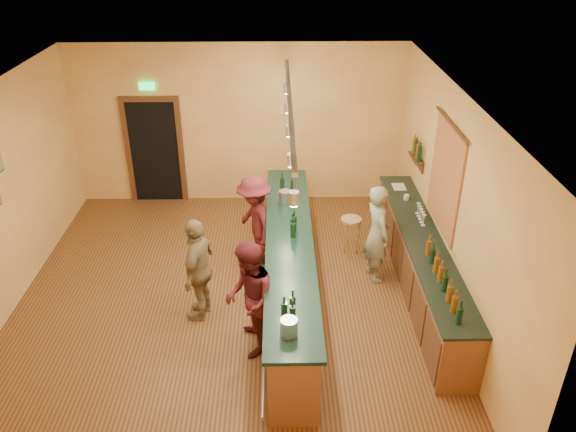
{
  "coord_description": "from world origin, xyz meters",
  "views": [
    {
      "loc": [
        0.77,
        -7.07,
        5.3
      ],
      "look_at": [
        0.91,
        0.2,
        1.35
      ],
      "focal_mm": 35.0,
      "sensor_mm": 36.0,
      "label": 1
    }
  ],
  "objects_px": {
    "back_counter": "(421,264)",
    "customer_a": "(249,299)",
    "bartender": "(377,233)",
    "customer_b": "(199,269)",
    "bar_stool": "(351,226)",
    "tasting_bar": "(289,265)",
    "customer_c": "(255,221)"
  },
  "relations": [
    {
      "from": "customer_a",
      "to": "customer_c",
      "type": "bearing_deg",
      "value": 173.88
    },
    {
      "from": "tasting_bar",
      "to": "customer_b",
      "type": "bearing_deg",
      "value": -164.3
    },
    {
      "from": "back_counter",
      "to": "bartender",
      "type": "distance_m",
      "value": 0.82
    },
    {
      "from": "bartender",
      "to": "customer_c",
      "type": "relative_size",
      "value": 1.03
    },
    {
      "from": "customer_b",
      "to": "customer_c",
      "type": "distance_m",
      "value": 1.6
    },
    {
      "from": "tasting_bar",
      "to": "customer_b",
      "type": "distance_m",
      "value": 1.37
    },
    {
      "from": "back_counter",
      "to": "customer_b",
      "type": "xyz_separation_m",
      "value": [
        -3.35,
        -0.55,
        0.32
      ]
    },
    {
      "from": "customer_b",
      "to": "bar_stool",
      "type": "height_order",
      "value": "customer_b"
    },
    {
      "from": "customer_b",
      "to": "bartender",
      "type": "bearing_deg",
      "value": 122.09
    },
    {
      "from": "bartender",
      "to": "customer_c",
      "type": "xyz_separation_m",
      "value": [
        -1.95,
        0.47,
        -0.03
      ]
    },
    {
      "from": "customer_a",
      "to": "customer_b",
      "type": "height_order",
      "value": "customer_a"
    },
    {
      "from": "back_counter",
      "to": "bartender",
      "type": "xyz_separation_m",
      "value": [
        -0.64,
        0.39,
        0.34
      ]
    },
    {
      "from": "tasting_bar",
      "to": "bar_stool",
      "type": "xyz_separation_m",
      "value": [
        1.08,
        1.24,
        -0.03
      ]
    },
    {
      "from": "customer_a",
      "to": "tasting_bar",
      "type": "bearing_deg",
      "value": 147.83
    },
    {
      "from": "customer_b",
      "to": "customer_c",
      "type": "relative_size",
      "value": 1.01
    },
    {
      "from": "tasting_bar",
      "to": "customer_a",
      "type": "distance_m",
      "value": 1.27
    },
    {
      "from": "tasting_bar",
      "to": "bartender",
      "type": "xyz_separation_m",
      "value": [
        1.4,
        0.57,
        0.22
      ]
    },
    {
      "from": "tasting_bar",
      "to": "bar_stool",
      "type": "relative_size",
      "value": 7.08
    },
    {
      "from": "back_counter",
      "to": "bartender",
      "type": "relative_size",
      "value": 2.77
    },
    {
      "from": "customer_a",
      "to": "back_counter",
      "type": "bearing_deg",
      "value": 110.56
    },
    {
      "from": "customer_a",
      "to": "bar_stool",
      "type": "distance_m",
      "value": 2.88
    },
    {
      "from": "customer_c",
      "to": "bar_stool",
      "type": "bearing_deg",
      "value": 75.16
    },
    {
      "from": "tasting_bar",
      "to": "bar_stool",
      "type": "distance_m",
      "value": 1.64
    },
    {
      "from": "back_counter",
      "to": "tasting_bar",
      "type": "bearing_deg",
      "value": -174.94
    },
    {
      "from": "back_counter",
      "to": "customer_a",
      "type": "xyz_separation_m",
      "value": [
        -2.59,
        -1.3,
        0.34
      ]
    },
    {
      "from": "customer_c",
      "to": "back_counter",
      "type": "bearing_deg",
      "value": 49.84
    },
    {
      "from": "bartender",
      "to": "bar_stool",
      "type": "relative_size",
      "value": 2.28
    },
    {
      "from": "bartender",
      "to": "back_counter",
      "type": "bearing_deg",
      "value": -137.29
    },
    {
      "from": "tasting_bar",
      "to": "customer_c",
      "type": "bearing_deg",
      "value": 117.77
    },
    {
      "from": "customer_c",
      "to": "bar_stool",
      "type": "xyz_separation_m",
      "value": [
        1.63,
        0.2,
        -0.22
      ]
    },
    {
      "from": "customer_c",
      "to": "tasting_bar",
      "type": "bearing_deg",
      "value": 5.97
    },
    {
      "from": "customer_b",
      "to": "customer_c",
      "type": "height_order",
      "value": "customer_b"
    }
  ]
}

